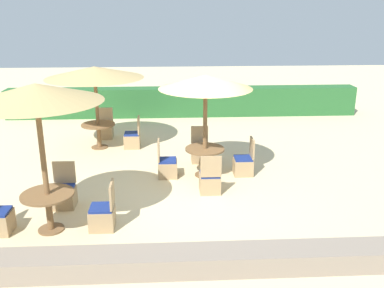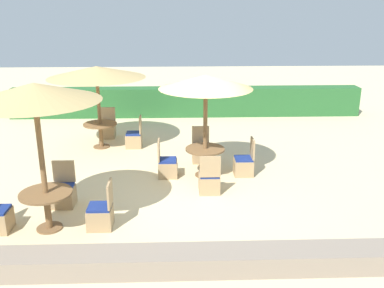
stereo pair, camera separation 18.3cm
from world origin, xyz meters
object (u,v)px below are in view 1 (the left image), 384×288
Objects in this scene: patio_chair_center_west at (167,166)px; parasol_front_left at (36,94)px; parasol_back_left at (94,73)px; patio_chair_back_left_north at (106,130)px; patio_chair_center_south at (210,181)px; round_table_center at (205,155)px; parasol_center at (206,82)px; patio_chair_center_east at (244,164)px; patio_chair_front_left_east at (103,215)px; round_table_back_left at (98,130)px; round_table_front_left at (48,203)px; patio_chair_front_left_north at (64,195)px; patio_chair_center_north at (200,152)px; patio_chair_back_left_east at (133,139)px.

parasol_front_left reaches higher than patio_chair_center_west.
parasol_front_left reaches higher than parasol_back_left.
patio_chair_center_south is at bearing 124.14° from patio_chair_back_left_north.
patio_chair_center_south is at bearing -88.07° from round_table_center.
patio_chair_back_left_north is 0.37× the size of parasol_center.
patio_chair_center_south is 4.20m from parasol_front_left.
patio_chair_back_left_north is 0.33× the size of parasol_front_left.
patio_chair_center_east is 3.99m from patio_chair_front_left_east.
round_table_front_left is at bearing -92.20° from round_table_back_left.
patio_chair_back_left_north is at bearing 49.60° from patio_chair_center_east.
parasol_back_left is 4.31m from patio_chair_front_left_north.
patio_chair_center_north and patio_chair_center_east have the same top height.
patio_chair_back_left_north is 1.00× the size of patio_chair_front_left_north.
parasol_back_left reaches higher than patio_chair_back_left_east.
parasol_front_left reaches higher than patio_chair_back_left_east.
patio_chair_back_left_north is at bearing 131.14° from parasol_center.
round_table_front_left is at bearing -140.91° from round_table_center.
patio_chair_center_north and patio_chair_center_west have the same top height.
round_table_back_left is 5.25m from parasol_front_left.
round_table_center is at bearing -40.44° from patio_chair_front_left_east.
patio_chair_center_west is 1.00× the size of patio_chair_front_left_north.
parasol_center is 2.26m from patio_chair_center_west.
patio_chair_center_west is (1.01, -2.29, 0.00)m from patio_chair_back_left_east.
parasol_front_left is at bearing -140.91° from parasol_center.
patio_chair_center_east is at bearing 31.91° from round_table_front_left.
patio_chair_front_left_east is at bearing -25.85° from patio_chair_center_west.
parasol_center is 4.01m from parasol_front_left.
patio_chair_front_left_north is at bearing 87.58° from patio_chair_back_left_north.
parasol_back_left is at bearing 131.80° from patio_chair_center_south.
parasol_center is 4.00m from patio_chair_front_left_north.
patio_chair_center_south is 2.64m from patio_chair_front_left_east.
parasol_center reaches higher than parasol_back_left.
patio_chair_back_left_east is 1.00× the size of patio_chair_back_left_north.
parasol_front_left is at bearing -92.20° from round_table_back_left.
patio_chair_front_left_north is at bearing 110.94° from patio_chair_center_east.
patio_chair_front_left_north is (-3.11, -0.53, 0.00)m from patio_chair_center_south.
round_table_back_left is (0.00, 0.00, -1.67)m from parasol_back_left.
parasol_back_left reaches higher than patio_chair_center_west.
parasol_back_left is 2.97× the size of patio_chair_center_south.
patio_chair_center_north is (1.89, -1.27, 0.00)m from patio_chair_back_left_east.
parasol_back_left is 2.89× the size of round_table_center.
patio_chair_front_left_east and patio_chair_front_left_north have the same top height.
patio_chair_center_north is at bearing 140.99° from patio_chair_back_left_north.
patio_chair_center_east is at bearing 0.95° from parasol_center.
parasol_center is at bearing -40.44° from patio_chair_front_left_east.
patio_chair_front_left_east is (-2.16, -1.50, 0.00)m from patio_chair_center_south.
parasol_front_left is at bearing 91.36° from patio_chair_front_left_east.
round_table_front_left is at bearing 87.66° from patio_chair_back_left_north.
patio_chair_back_left_east reaches higher than round_table_back_left.
patio_chair_center_south is at bearing 25.93° from round_table_front_left.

